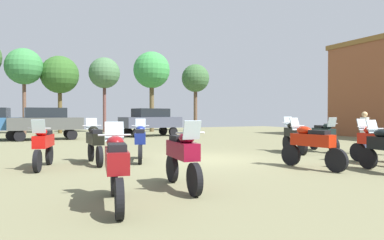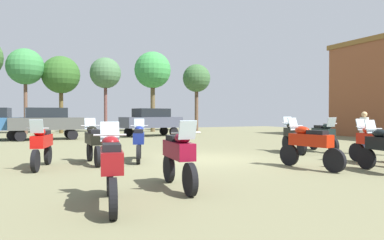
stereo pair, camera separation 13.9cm
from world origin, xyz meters
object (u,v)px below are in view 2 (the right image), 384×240
Objects in this scene: motorcycle_10 at (179,155)px; car_2 at (46,121)px; motorcycle_1 at (139,140)px; motorcycle_5 at (93,141)px; motorcycle_6 at (111,165)px; motorcycle_2 at (293,135)px; tree_8 at (153,71)px; motorcycle_9 at (310,144)px; car_1 at (151,120)px; tree_2 at (105,74)px; person_2 at (364,129)px; tree_1 at (197,79)px; motorcycle_11 at (323,135)px; motorcycle_12 at (42,144)px; motorcycle_3 at (376,142)px; tree_6 at (25,67)px; tree_5 at (61,75)px.

motorcycle_10 is 0.51× the size of car_2.
motorcycle_1 is 0.95× the size of motorcycle_5.
motorcycle_2 is at bearing 40.60° from motorcycle_6.
motorcycle_1 is at bearing -170.48° from car_2.
tree_8 is (6.65, 18.37, 4.79)m from motorcycle_1.
motorcycle_5 is 4.77m from motorcycle_10.
motorcycle_9 reaches higher than motorcycle_10.
car_1 is (5.01, 17.05, 0.43)m from motorcycle_10.
motorcycle_1 is 6.53m from motorcycle_2.
car_1 reaches higher than motorcycle_5.
car_1 is at bearing 87.59° from motorcycle_1.
person_2 is at bearing -73.25° from tree_2.
person_2 is 20.63m from tree_1.
tree_8 is at bearing 61.15° from person_2.
motorcycle_2 is 1.53m from motorcycle_11.
motorcycle_9 is 7.99m from motorcycle_12.
motorcycle_1 is 0.91× the size of motorcycle_3.
tree_1 reaches higher than car_2.
tree_2 reaches higher than motorcycle_1.
car_1 is (4.54, 12.37, 0.45)m from motorcycle_1.
tree_6 is at bearing -43.92° from motorcycle_11.
tree_1 is at bearing 83.63° from motorcycle_3.
tree_6 is (-12.54, 20.80, 4.31)m from person_2.
tree_6 reaches higher than motorcycle_11.
motorcycle_11 is 1.02× the size of motorcycle_12.
motorcycle_12 is at bearing 139.09° from car_1.
car_2 is 0.64× the size of tree_6.
motorcycle_5 is at bearing 158.54° from motorcycle_3.
tree_8 is (-2.15, 20.26, 4.51)m from person_2.
motorcycle_10 is at bearing -175.38° from car_2.
tree_5 is 7.80m from tree_8.
motorcycle_3 is at bearing 177.51° from car_1.
tree_5 reaches higher than motorcycle_9.
person_2 reaches higher than motorcycle_3.
motorcycle_3 is at bearing -13.49° from motorcycle_1.
motorcycle_6 is at bearing -166.43° from motorcycle_3.
motorcycle_2 is 8.08m from motorcycle_5.
motorcycle_12 is (-7.21, 3.46, -0.02)m from motorcycle_9.
motorcycle_2 is (6.52, -0.34, 0.02)m from motorcycle_1.
motorcycle_3 is 2.58m from motorcycle_9.
tree_6 is at bearing 118.90° from motorcycle_1.
tree_6 reaches higher than motorcycle_6.
tree_5 is at bearing 173.68° from tree_8.
car_2 reaches higher than motorcycle_3.
car_1 reaches higher than motorcycle_11.
tree_5 is at bearing -13.40° from car_2.
person_2 is at bearing 49.99° from motorcycle_3.
car_1 reaches higher than motorcycle_6.
tree_1 is at bearing -1.76° from tree_8.
car_2 is (-9.02, 12.21, 0.43)m from motorcycle_2.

